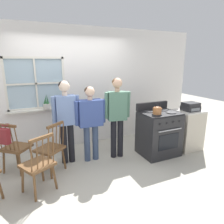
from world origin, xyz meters
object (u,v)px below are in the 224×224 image
object	(u,v)px
kettle	(157,110)
stereo	(191,107)
person_adult_right	(117,111)
person_elderly_left	(66,115)
chair_by_window	(16,148)
side_counter	(188,130)
potted_plant	(47,105)
handbag	(3,136)
chair_near_wall	(38,165)
person_teen_center	(90,117)
chair_center_cluster	(51,149)
stove	(159,133)

from	to	relation	value
kettle	stereo	bearing A→B (deg)	3.69
kettle	stereo	world-z (taller)	kettle
person_adult_right	stereo	size ratio (longest dim) A/B	4.81
person_elderly_left	chair_by_window	bearing A→B (deg)	177.60
person_elderly_left	side_counter	bearing A→B (deg)	-8.75
chair_by_window	kettle	size ratio (longest dim) A/B	3.79
person_adult_right	potted_plant	size ratio (longest dim) A/B	5.14
person_adult_right	handbag	size ratio (longest dim) A/B	5.33
chair_near_wall	person_elderly_left	xyz separation A→B (m)	(0.60, 0.74, 0.53)
person_adult_right	person_teen_center	bearing A→B (deg)	-177.64
chair_center_cluster	kettle	distance (m)	2.13
side_counter	stove	bearing A→B (deg)	176.21
potted_plant	side_counter	distance (m)	3.16
chair_by_window	person_elderly_left	bearing A→B (deg)	-144.09
chair_by_window	chair_center_cluster	bearing A→B (deg)	-168.41
person_elderly_left	side_counter	world-z (taller)	person_elderly_left
kettle	potted_plant	world-z (taller)	potted_plant
person_elderly_left	side_counter	size ratio (longest dim) A/B	1.79
person_teen_center	stereo	xyz separation A→B (m)	(2.16, -0.40, 0.09)
chair_by_window	person_adult_right	size ratio (longest dim) A/B	0.57
chair_by_window	side_counter	distance (m)	3.56
person_adult_right	kettle	bearing A→B (deg)	-17.52
chair_by_window	person_adult_right	bearing A→B (deg)	-147.48
stove	handbag	xyz separation A→B (m)	(-2.91, 0.32, 0.29)
chair_center_cluster	stove	bearing A→B (deg)	135.59
person_adult_right	stereo	bearing A→B (deg)	0.13
chair_center_cluster	person_teen_center	bearing A→B (deg)	150.38
chair_center_cluster	handbag	world-z (taller)	same
chair_near_wall	person_teen_center	xyz separation A→B (m)	(1.05, 0.64, 0.46)
person_elderly_left	person_adult_right	xyz separation A→B (m)	(0.98, -0.18, 0.01)
chair_by_window	handbag	xyz separation A→B (m)	(-0.15, -0.18, 0.32)
handbag	person_teen_center	bearing A→B (deg)	0.56
person_adult_right	chair_center_cluster	bearing A→B (deg)	-166.45
kettle	side_counter	xyz separation A→B (m)	(0.94, 0.08, -0.57)
chair_center_cluster	potted_plant	world-z (taller)	potted_plant
chair_by_window	chair_near_wall	size ratio (longest dim) A/B	1.00
chair_center_cluster	person_teen_center	world-z (taller)	person_teen_center
person_adult_right	side_counter	world-z (taller)	person_adult_right
chair_center_cluster	potted_plant	xyz separation A→B (m)	(0.10, 0.97, 0.60)
chair_by_window	handbag	size ratio (longest dim) A/B	3.05
person_elderly_left	person_teen_center	xyz separation A→B (m)	(0.45, -0.10, -0.07)
chair_near_wall	stereo	xyz separation A→B (m)	(3.20, 0.24, 0.55)
person_adult_right	stereo	world-z (taller)	person_adult_right
chair_center_cluster	stereo	distance (m)	3.02
handbag	stereo	size ratio (longest dim) A/B	0.90
chair_center_cluster	chair_near_wall	bearing A→B (deg)	24.32
stove	kettle	size ratio (longest dim) A/B	4.39
person_elderly_left	handbag	xyz separation A→B (m)	(-1.06, -0.11, -0.21)
person_adult_right	side_counter	xyz separation A→B (m)	(1.63, -0.30, -0.53)
chair_by_window	chair_center_cluster	xyz separation A→B (m)	(0.56, -0.30, 0.00)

